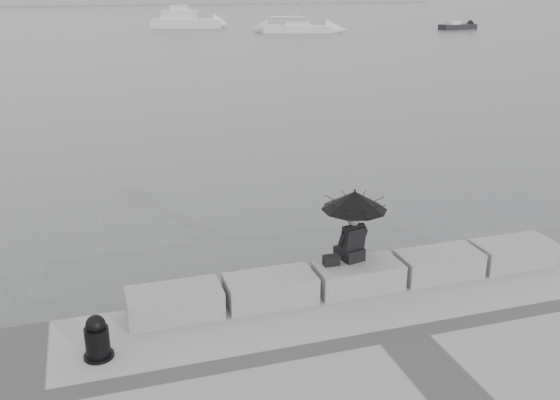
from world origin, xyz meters
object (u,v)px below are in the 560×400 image
object	(u,v)px
seated_person	(354,209)
motor_cruiser	(187,21)
small_motorboat	(458,27)
mooring_bollard	(97,340)
sailboat_right	(298,28)

from	to	relation	value
seated_person	motor_cruiser	world-z (taller)	motor_cruiser
motor_cruiser	small_motorboat	xyz separation A→B (m)	(31.99, -12.60, -0.57)
seated_person	mooring_bollard	xyz separation A→B (m)	(-4.66, -1.09, -1.21)
seated_person	sailboat_right	bearing A→B (deg)	60.16
seated_person	mooring_bollard	bearing A→B (deg)	-178.49
motor_cruiser	small_motorboat	world-z (taller)	motor_cruiser
seated_person	small_motorboat	distance (m)	73.26
seated_person	small_motorboat	xyz separation A→B (m)	(41.03, 60.67, -1.70)
mooring_bollard	sailboat_right	size ratio (longest dim) A/B	0.06
motor_cruiser	mooring_bollard	bearing A→B (deg)	-82.49
seated_person	motor_cruiser	distance (m)	73.83
sailboat_right	small_motorboat	size ratio (longest dim) A/B	2.59
small_motorboat	motor_cruiser	bearing A→B (deg)	152.65
sailboat_right	small_motorboat	distance (m)	20.84
mooring_bollard	motor_cruiser	world-z (taller)	motor_cruiser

